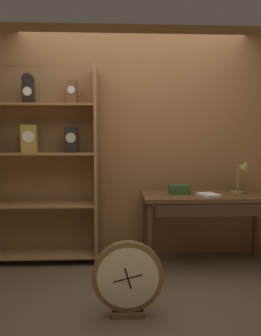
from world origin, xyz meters
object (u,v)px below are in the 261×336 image
at_px(desk_lamp, 243,173).
at_px(round_clock_large, 128,278).
at_px(bookshelf, 28,163).
at_px(open_repair_manual, 209,195).
at_px(workbench, 208,203).
at_px(toolbox_small, 179,189).

bearing_deg(desk_lamp, round_clock_large, -141.40).
relative_size(bookshelf, open_repair_manual, 9.61).
distance_m(open_repair_manual, round_clock_large, 1.32).
height_order(workbench, toolbox_small, toolbox_small).
distance_m(desk_lamp, open_repair_manual, 0.46).
bearing_deg(toolbox_small, bookshelf, 174.65).
relative_size(toolbox_small, round_clock_large, 0.36).
distance_m(workbench, desk_lamp, 0.49).
distance_m(desk_lamp, round_clock_large, 1.74).
bearing_deg(open_repair_manual, round_clock_large, -151.23).
height_order(desk_lamp, round_clock_large, desk_lamp).
bearing_deg(open_repair_manual, workbench, 58.55).
bearing_deg(workbench, open_repair_manual, -104.27).
height_order(bookshelf, open_repair_manual, bookshelf).
height_order(bookshelf, toolbox_small, bookshelf).
xyz_separation_m(toolbox_small, round_clock_large, (-0.59, -1.04, -0.51)).
bearing_deg(desk_lamp, open_repair_manual, -163.99).
distance_m(bookshelf, round_clock_large, 1.75).
bearing_deg(bookshelf, workbench, -6.58).
bearing_deg(open_repair_manual, toolbox_small, 134.30).
bearing_deg(bookshelf, toolbox_small, -5.35).
relative_size(open_repair_manual, round_clock_large, 0.38).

